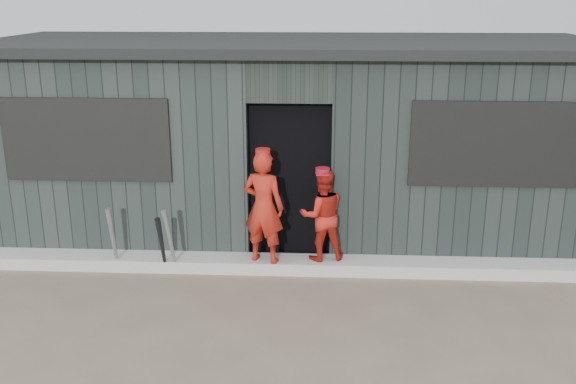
# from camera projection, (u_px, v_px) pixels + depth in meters

# --- Properties ---
(ground) EXTENTS (80.00, 80.00, 0.00)m
(ground) POSITION_uv_depth(u_px,v_px,m) (278.00, 350.00, 6.03)
(ground) COLOR brown
(ground) RESTS_ON ground
(curb) EXTENTS (8.00, 0.36, 0.15)m
(curb) POSITION_uv_depth(u_px,v_px,m) (288.00, 264.00, 7.75)
(curb) COLOR #ADADA7
(curb) RESTS_ON ground
(bat_left) EXTENTS (0.10, 0.20, 0.82)m
(bat_left) POSITION_uv_depth(u_px,v_px,m) (113.00, 240.00, 7.62)
(bat_left) COLOR gray
(bat_left) RESTS_ON ground
(bat_mid) EXTENTS (0.16, 0.26, 0.84)m
(bat_mid) POSITION_uv_depth(u_px,v_px,m) (170.00, 242.00, 7.51)
(bat_mid) COLOR gray
(bat_mid) RESTS_ON ground
(bat_right) EXTENTS (0.10, 0.26, 0.75)m
(bat_right) POSITION_uv_depth(u_px,v_px,m) (162.00, 246.00, 7.52)
(bat_right) COLOR black
(bat_right) RESTS_ON ground
(player_red_left) EXTENTS (0.57, 0.46, 1.35)m
(player_red_left) POSITION_uv_depth(u_px,v_px,m) (264.00, 207.00, 7.47)
(player_red_left) COLOR #AC2115
(player_red_left) RESTS_ON curb
(player_red_right) EXTENTS (0.61, 0.52, 1.10)m
(player_red_right) POSITION_uv_depth(u_px,v_px,m) (322.00, 215.00, 7.58)
(player_red_right) COLOR red
(player_red_right) RESTS_ON curb
(player_grey_back) EXTENTS (0.70, 0.60, 1.22)m
(player_grey_back) POSITION_uv_depth(u_px,v_px,m) (344.00, 209.00, 8.06)
(player_grey_back) COLOR #A7A7A7
(player_grey_back) RESTS_ON ground
(dugout) EXTENTS (8.30, 3.30, 2.62)m
(dugout) POSITION_uv_depth(u_px,v_px,m) (294.00, 137.00, 8.99)
(dugout) COLOR black
(dugout) RESTS_ON ground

